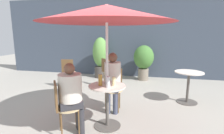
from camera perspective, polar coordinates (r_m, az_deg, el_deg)
ground_plane at (r=3.43m, az=-4.21°, el=-17.59°), size 20.00×20.00×0.00m
storefront_wall at (r=6.76m, az=4.81°, el=9.64°), size 10.00×0.06×3.00m
cafe_table_near at (r=3.10m, az=-1.57°, el=-10.55°), size 0.64×0.64×0.75m
cafe_table_far at (r=4.52m, az=23.67°, el=-4.55°), size 0.65×0.65×0.75m
bistro_chair_0 at (r=3.80m, az=0.50°, el=-5.91°), size 0.41×0.41×0.89m
bistro_chair_1 at (r=2.94m, az=-15.90°, el=-11.40°), size 0.47×0.46×0.89m
bistro_chair_2 at (r=5.40m, az=-1.43°, el=-0.88°), size 0.47×0.47×0.89m
bistro_chair_3 at (r=5.46m, az=-14.04°, el=-1.07°), size 0.41×0.43×0.89m
seated_person_0 at (r=3.61m, az=0.16°, el=-3.42°), size 0.33×0.35×1.25m
seated_person_1 at (r=2.90m, az=-13.10°, el=-8.17°), size 0.47×0.46×1.18m
beer_glass_0 at (r=3.11m, az=-1.92°, el=-4.12°), size 0.06×0.06×0.15m
beer_glass_1 at (r=3.01m, az=-3.82°, el=-4.26°), size 0.07×0.07×0.19m
beer_glass_2 at (r=2.89m, az=-1.31°, el=-4.96°), size 0.07×0.07×0.18m
beer_glass_3 at (r=3.00m, az=0.62°, el=-4.69°), size 0.06×0.06×0.15m
potted_plant_0 at (r=6.55m, az=-3.75°, el=3.58°), size 0.58×0.58×1.50m
potted_plant_1 at (r=6.26m, az=10.29°, el=2.54°), size 0.70×0.70×1.24m
umbrella at (r=2.91m, az=-1.73°, el=17.00°), size 2.19×2.19×2.09m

